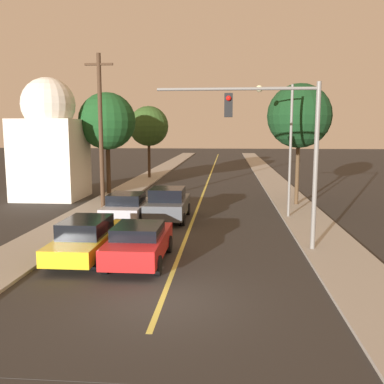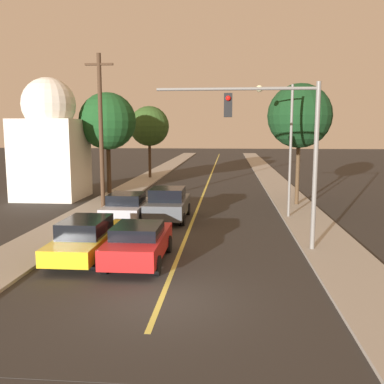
% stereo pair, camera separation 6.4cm
% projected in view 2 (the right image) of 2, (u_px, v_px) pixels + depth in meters
% --- Properties ---
extents(ground_plane, '(200.00, 200.00, 0.00)m').
position_uv_depth(ground_plane, '(161.00, 301.00, 12.00)').
color(ground_plane, '#2D2B28').
extents(road_surface, '(9.56, 80.00, 0.01)m').
position_uv_depth(road_surface, '(212.00, 173.00, 47.50)').
color(road_surface, '#2D2B28').
rests_on(road_surface, ground).
extents(sidewalk_left, '(2.50, 80.00, 0.12)m').
position_uv_depth(sidewalk_left, '(158.00, 172.00, 48.00)').
color(sidewalk_left, '#9E998E').
rests_on(sidewalk_left, ground).
extents(sidewalk_right, '(2.50, 80.00, 0.12)m').
position_uv_depth(sidewalk_right, '(266.00, 173.00, 46.98)').
color(sidewalk_right, '#9E998E').
rests_on(sidewalk_right, ground).
extents(car_near_lane_front, '(1.98, 4.34, 1.43)m').
position_uv_depth(car_near_lane_front, '(139.00, 242.00, 15.38)').
color(car_near_lane_front, red).
rests_on(car_near_lane_front, ground).
extents(car_near_lane_second, '(2.09, 4.48, 1.73)m').
position_uv_depth(car_near_lane_second, '(168.00, 204.00, 22.75)').
color(car_near_lane_second, '#474C51').
rests_on(car_near_lane_second, ground).
extents(car_outer_lane_front, '(1.87, 5.09, 1.49)m').
position_uv_depth(car_outer_lane_front, '(87.00, 237.00, 16.13)').
color(car_outer_lane_front, gold).
rests_on(car_outer_lane_front, ground).
extents(car_outer_lane_second, '(2.06, 4.15, 1.48)m').
position_uv_depth(car_outer_lane_second, '(127.00, 207.00, 22.46)').
color(car_outer_lane_second, '#A5A8B2').
rests_on(car_outer_lane_second, ground).
extents(traffic_signal_mast, '(6.22, 0.42, 6.44)m').
position_uv_depth(traffic_signal_mast, '(277.00, 135.00, 16.35)').
color(traffic_signal_mast, slate).
rests_on(traffic_signal_mast, ground).
extents(streetlamp_right, '(1.96, 0.36, 6.98)m').
position_uv_depth(streetlamp_right, '(282.00, 132.00, 22.59)').
color(streetlamp_right, slate).
rests_on(streetlamp_right, ground).
extents(utility_pole_left, '(1.60, 0.24, 8.85)m').
position_uv_depth(utility_pole_left, '(101.00, 131.00, 24.21)').
color(utility_pole_left, '#422D1E').
rests_on(utility_pole_left, ground).
extents(tree_left_near, '(4.12, 4.12, 7.34)m').
position_uv_depth(tree_left_near, '(108.00, 121.00, 30.98)').
color(tree_left_near, '#3D2B1C').
rests_on(tree_left_near, ground).
extents(tree_left_far, '(3.86, 3.86, 6.95)m').
position_uv_depth(tree_left_far, '(149.00, 126.00, 41.57)').
color(tree_left_far, '#3D2B1C').
rests_on(tree_left_far, ground).
extents(tree_right_near, '(3.93, 3.93, 7.47)m').
position_uv_depth(tree_right_near, '(300.00, 116.00, 26.20)').
color(tree_right_near, '#4C3823').
rests_on(tree_right_near, ground).
extents(domed_building_left, '(4.32, 4.32, 8.30)m').
position_uv_depth(domed_building_left, '(50.00, 142.00, 29.53)').
color(domed_building_left, silver).
rests_on(domed_building_left, ground).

